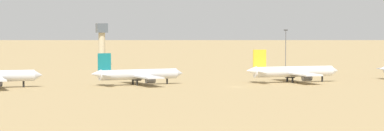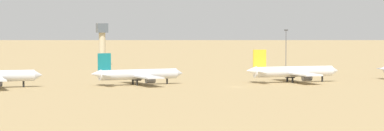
% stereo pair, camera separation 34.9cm
% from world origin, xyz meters
% --- Properties ---
extents(ground, '(4000.00, 4000.00, 0.00)m').
position_xyz_m(ground, '(0.00, 0.00, 0.00)').
color(ground, tan).
extents(ridge_center, '(391.48, 310.49, 62.86)m').
position_xyz_m(ridge_center, '(461.77, 1096.22, 31.43)').
color(ridge_center, slate).
rests_on(ridge_center, ground).
extents(parked_jet_teal_2, '(32.38, 27.49, 10.70)m').
position_xyz_m(parked_jet_teal_2, '(-28.02, 17.06, 3.51)').
color(parked_jet_teal_2, silver).
rests_on(parked_jet_teal_2, ground).
extents(parked_jet_yellow_3, '(34.63, 28.98, 11.47)m').
position_xyz_m(parked_jet_yellow_3, '(25.73, 12.90, 3.76)').
color(parked_jet_yellow_3, white).
rests_on(parked_jet_yellow_3, ground).
extents(control_tower, '(5.20, 5.20, 20.45)m').
position_xyz_m(control_tower, '(-16.12, 145.65, 12.34)').
color(control_tower, '#C6B793').
rests_on(control_tower, ground).
extents(light_pole_mid, '(1.80, 0.50, 17.58)m').
position_xyz_m(light_pole_mid, '(61.45, 101.02, 10.02)').
color(light_pole_mid, '#59595E').
rests_on(light_pole_mid, ground).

